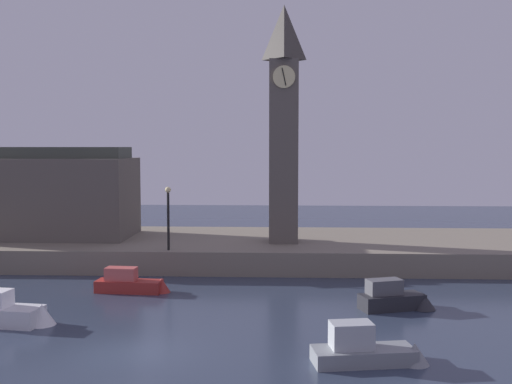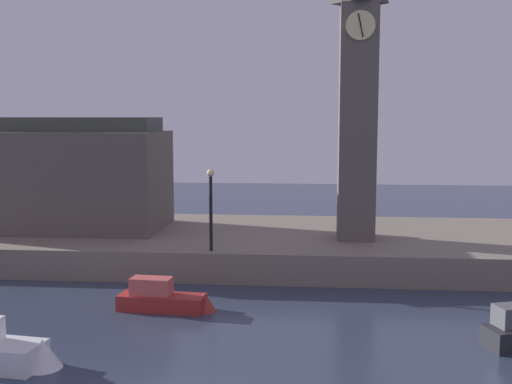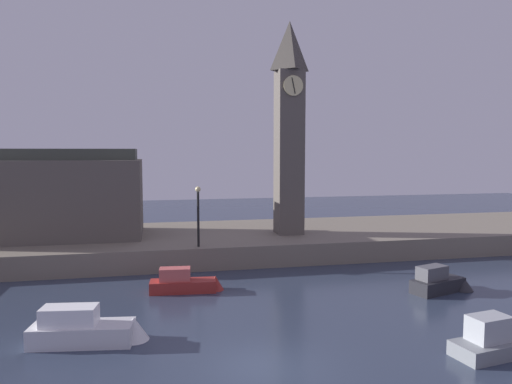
{
  "view_description": "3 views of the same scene",
  "coord_description": "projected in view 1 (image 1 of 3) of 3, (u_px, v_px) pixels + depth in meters",
  "views": [
    {
      "loc": [
        6.07,
        -22.89,
        7.93
      ],
      "look_at": [
        4.3,
        17.46,
        4.95
      ],
      "focal_mm": 43.19,
      "sensor_mm": 36.0,
      "label": 1
    },
    {
      "loc": [
        3.87,
        -15.14,
        7.97
      ],
      "look_at": [
        1.03,
        16.16,
        4.21
      ],
      "focal_mm": 44.58,
      "sensor_mm": 36.0,
      "label": 2
    },
    {
      "loc": [
        -3.63,
        -15.93,
        7.74
      ],
      "look_at": [
        3.11,
        16.09,
        4.9
      ],
      "focal_mm": 33.22,
      "sensor_mm": 36.0,
      "label": 3
    }
  ],
  "objects": [
    {
      "name": "ground_plane",
      "position": [
        125.0,
        353.0,
        23.65
      ],
      "size": [
        120.0,
        120.0,
        0.0
      ],
      "primitive_type": "plane",
      "color": "#2D384C"
    },
    {
      "name": "far_embankment",
      "position": [
        197.0,
        248.0,
        43.52
      ],
      "size": [
        70.0,
        12.0,
        1.5
      ],
      "primitive_type": "cube",
      "color": "slate",
      "rests_on": "ground"
    },
    {
      "name": "clock_tower",
      "position": [
        284.0,
        121.0,
        40.96
      ],
      "size": [
        2.11,
        2.16,
        15.75
      ],
      "color": "#5B544C",
      "rests_on": "far_embankment"
    },
    {
      "name": "parliament_hall",
      "position": [
        36.0,
        192.0,
        43.99
      ],
      "size": [
        12.89,
        6.19,
        9.43
      ],
      "color": "#5B544C",
      "rests_on": "far_embankment"
    },
    {
      "name": "streetlamp",
      "position": [
        168.0,
        211.0,
        38.06
      ],
      "size": [
        0.36,
        0.36,
        3.95
      ],
      "color": "black",
      "rests_on": "far_embankment"
    },
    {
      "name": "boat_ferry_white",
      "position": [
        5.0,
        312.0,
        27.44
      ],
      "size": [
        4.82,
        1.97,
        1.62
      ],
      "color": "silver",
      "rests_on": "ground"
    },
    {
      "name": "boat_barge_dark",
      "position": [
        397.0,
        298.0,
        30.01
      ],
      "size": [
        3.94,
        2.14,
        1.47
      ],
      "color": "#232328",
      "rests_on": "ground"
    },
    {
      "name": "boat_dinghy_red",
      "position": [
        134.0,
        284.0,
        33.55
      ],
      "size": [
        4.19,
        1.45,
        1.45
      ],
      "color": "maroon",
      "rests_on": "ground"
    },
    {
      "name": "boat_cruiser_grey",
      "position": [
        373.0,
        351.0,
        22.49
      ],
      "size": [
        4.54,
        2.0,
        1.68
      ],
      "color": "gray",
      "rests_on": "ground"
    }
  ]
}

